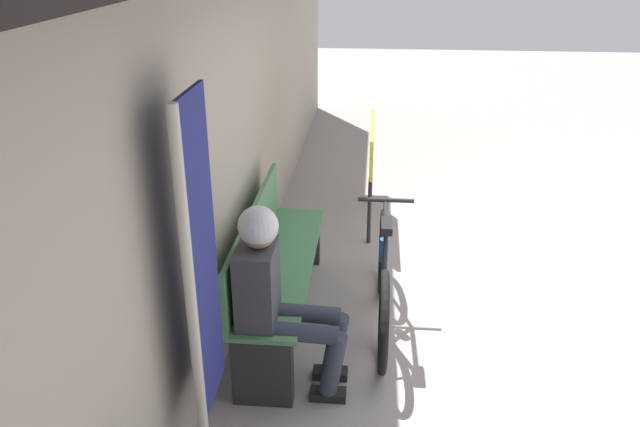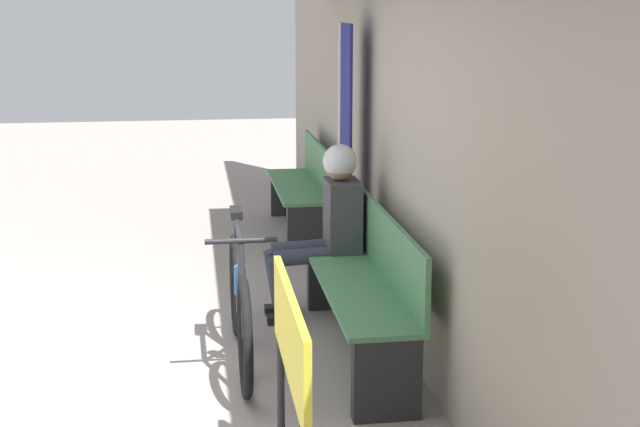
# 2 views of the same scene
# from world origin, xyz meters

# --- Properties ---
(ground_plane) EXTENTS (24.00, 24.00, 0.00)m
(ground_plane) POSITION_xyz_m (0.00, 0.00, 0.00)
(ground_plane) COLOR gray
(storefront_wall) EXTENTS (12.00, 0.56, 3.20)m
(storefront_wall) POSITION_xyz_m (0.00, 2.41, 1.66)
(storefront_wall) COLOR #9E9384
(storefront_wall) RESTS_ON ground_plane
(park_bench_near) EXTENTS (1.87, 0.42, 0.87)m
(park_bench_near) POSITION_xyz_m (-0.18, 2.10, 0.42)
(park_bench_near) COLOR #477F51
(park_bench_near) RESTS_ON ground_plane
(bicycle) EXTENTS (1.63, 0.40, 0.90)m
(bicycle) POSITION_xyz_m (-0.17, 1.34, 0.36)
(bicycle) COLOR black
(bicycle) RESTS_ON ground_plane
(person_seated) EXTENTS (0.34, 0.64, 1.20)m
(person_seated) POSITION_xyz_m (-0.90, 1.98, 0.69)
(person_seated) COLOR #2D3342
(person_seated) RESTS_ON ground_plane
(park_bench_far) EXTENTS (1.66, 0.42, 0.87)m
(park_bench_far) POSITION_xyz_m (-3.20, 2.10, 0.41)
(park_bench_far) COLOR #477F51
(park_bench_far) RESTS_ON ground_plane
(banner_pole) EXTENTS (0.45, 0.05, 1.98)m
(banner_pole) POSITION_xyz_m (-1.56, 2.21, 1.14)
(banner_pole) COLOR #B7B2A8
(banner_pole) RESTS_ON ground_plane
(signboard) EXTENTS (1.07, 0.04, 0.99)m
(signboard) POSITION_xyz_m (1.56, 1.46, 0.75)
(signboard) COLOR #232326
(signboard) RESTS_ON ground_plane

